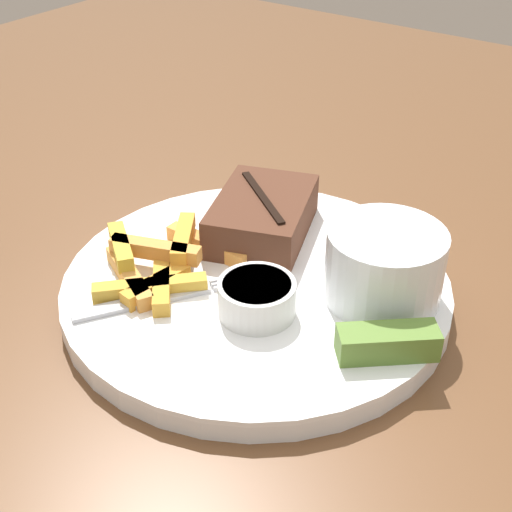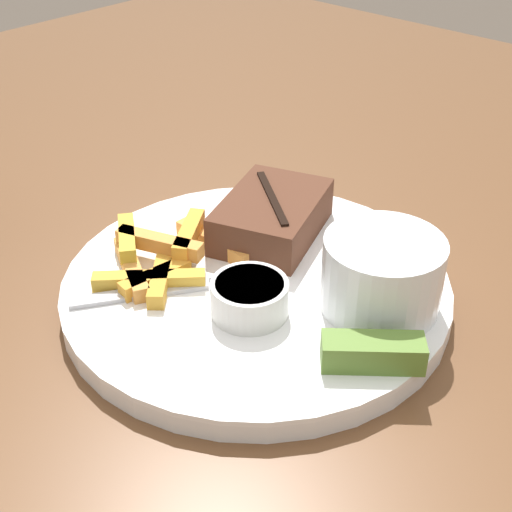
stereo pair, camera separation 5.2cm
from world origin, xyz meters
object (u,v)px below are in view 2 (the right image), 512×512
coleslaw_cup (382,270)px  dipping_sauce_cup (250,296)px  steak_portion (272,216)px  dinner_plate (256,288)px  fork_utensil (155,291)px  pickle_spear (373,352)px

coleslaw_cup → dipping_sauce_cup: (-0.07, 0.06, -0.02)m
steak_portion → dipping_sauce_cup: size_ratio=2.24×
dinner_plate → fork_utensil: size_ratio=2.45×
steak_portion → pickle_spear: bearing=-116.5°
dinner_plate → dipping_sauce_cup: (-0.03, -0.02, 0.02)m
coleslaw_cup → pickle_spear: size_ratio=1.31×
coleslaw_cup → dipping_sauce_cup: 0.09m
coleslaw_cup → dipping_sauce_cup: coleslaw_cup is taller
dipping_sauce_cup → fork_utensil: 0.07m
steak_portion → pickle_spear: size_ratio=1.90×
fork_utensil → steak_portion: bearing=29.0°
dinner_plate → coleslaw_cup: bearing=-68.2°
coleslaw_cup → pickle_spear: coleslaw_cup is taller
dipping_sauce_cup → fork_utensil: dipping_sauce_cup is taller
coleslaw_cup → fork_utensil: 0.16m
steak_portion → fork_utensil: (-0.12, 0.01, -0.01)m
coleslaw_cup → dipping_sauce_cup: bearing=137.7°
steak_portion → dipping_sauce_cup: bearing=-147.1°
fork_utensil → pickle_spear: bearing=-41.5°
dinner_plate → dipping_sauce_cup: size_ratio=5.34×
dinner_plate → coleslaw_cup: coleslaw_cup is taller
steak_portion → coleslaw_cup: coleslaw_cup is taller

